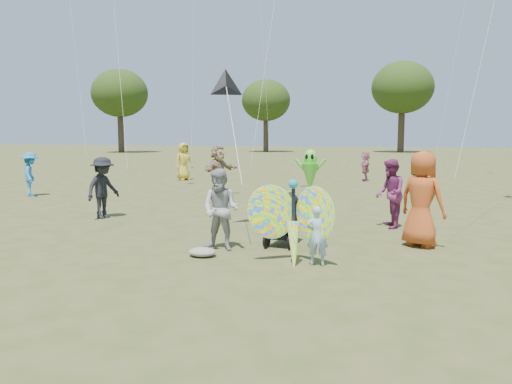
# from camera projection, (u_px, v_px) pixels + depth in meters

# --- Properties ---
(ground) EXTENTS (160.00, 160.00, 0.00)m
(ground) POSITION_uv_depth(u_px,v_px,m) (242.00, 268.00, 8.26)
(ground) COLOR #51592B
(ground) RESTS_ON ground
(child_girl) EXTENTS (0.38, 0.26, 1.02)m
(child_girl) POSITION_uv_depth(u_px,v_px,m) (317.00, 236.00, 8.39)
(child_girl) COLOR #93B4D0
(child_girl) RESTS_ON ground
(adult_man) EXTENTS (0.80, 0.65, 1.56)m
(adult_man) POSITION_uv_depth(u_px,v_px,m) (221.00, 210.00, 9.50)
(adult_man) COLOR #9A999E
(adult_man) RESTS_ON ground
(grey_bag) EXTENTS (0.51, 0.42, 0.16)m
(grey_bag) POSITION_uv_depth(u_px,v_px,m) (202.00, 252.00, 9.06)
(grey_bag) COLOR gray
(grey_bag) RESTS_ON ground
(crowd_a) EXTENTS (1.10, 0.99, 1.89)m
(crowd_a) POSITION_uv_depth(u_px,v_px,m) (422.00, 199.00, 9.77)
(crowd_a) COLOR #B1471C
(crowd_a) RESTS_ON ground
(crowd_b) EXTENTS (0.80, 1.15, 1.61)m
(crowd_b) POSITION_uv_depth(u_px,v_px,m) (103.00, 188.00, 13.11)
(crowd_b) COLOR black
(crowd_b) RESTS_ON ground
(crowd_d) EXTENTS (1.04, 1.78, 1.83)m
(crowd_d) POSITION_uv_depth(u_px,v_px,m) (218.00, 170.00, 17.84)
(crowd_d) COLOR #977D5D
(crowd_d) RESTS_ON ground
(crowd_e) EXTENTS (0.76, 0.90, 1.64)m
(crowd_e) POSITION_uv_depth(u_px,v_px,m) (390.00, 194.00, 11.74)
(crowd_e) COLOR #772759
(crowd_e) RESTS_ON ground
(crowd_g) EXTENTS (0.97, 1.05, 1.80)m
(crowd_g) POSITION_uv_depth(u_px,v_px,m) (184.00, 161.00, 23.98)
(crowd_g) COLOR gold
(crowd_g) RESTS_ON ground
(crowd_i) EXTENTS (1.07, 1.16, 1.57)m
(crowd_i) POSITION_uv_depth(u_px,v_px,m) (31.00, 174.00, 17.79)
(crowd_i) COLOR #2174B6
(crowd_i) RESTS_ON ground
(crowd_j) EXTENTS (0.59, 1.36, 1.42)m
(crowd_j) POSITION_uv_depth(u_px,v_px,m) (365.00, 166.00, 23.58)
(crowd_j) COLOR #B9697F
(crowd_j) RESTS_ON ground
(jogging_stroller) EXTENTS (0.56, 1.08, 1.09)m
(jogging_stroller) POSITION_uv_depth(u_px,v_px,m) (283.00, 215.00, 9.96)
(jogging_stroller) COLOR black
(jogging_stroller) RESTS_ON ground
(butterfly_kite) EXTENTS (1.74, 0.75, 1.66)m
(butterfly_kite) POSITION_uv_depth(u_px,v_px,m) (293.00, 223.00, 8.46)
(butterfly_kite) COLOR #FF282C
(butterfly_kite) RESTS_ON ground
(delta_kite_rig) EXTENTS (1.42, 2.11, 2.44)m
(delta_kite_rig) POSITION_uv_depth(u_px,v_px,m) (226.00, 87.00, 11.15)
(delta_kite_rig) COLOR black
(delta_kite_rig) RESTS_ON ground
(alien_kite) EXTENTS (1.12, 0.69, 1.74)m
(alien_kite) POSITION_uv_depth(u_px,v_px,m) (310.00, 173.00, 15.96)
(alien_kite) COLOR #50CE30
(alien_kite) RESTS_ON ground
(tree_line) EXTENTS (91.78, 33.60, 10.79)m
(tree_line) POSITION_uv_depth(u_px,v_px,m) (419.00, 87.00, 49.25)
(tree_line) COLOR #3A2D21
(tree_line) RESTS_ON ground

